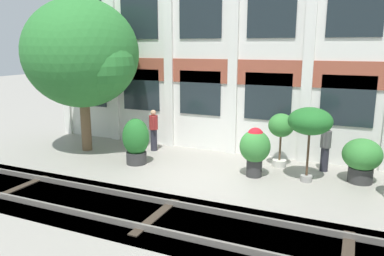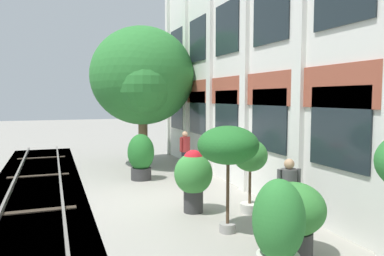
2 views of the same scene
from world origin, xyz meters
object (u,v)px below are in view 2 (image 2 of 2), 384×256
potted_plant_ribbed_drum (141,156)px  potted_plant_stone_basin (293,214)px  resident_by_doorway (289,193)px  resident_watching_tracks (185,151)px  potted_plant_glazed_jar (193,175)px  broadleaf_tree (142,79)px  potted_plant_tall_urn (250,160)px  potted_plant_terracotta_small (228,147)px  potted_plant_fluted_column (278,229)px

potted_plant_ribbed_drum → potted_plant_stone_basin: size_ratio=1.19×
resident_by_doorway → resident_watching_tracks: size_ratio=0.97×
resident_watching_tracks → potted_plant_stone_basin: bearing=147.3°
potted_plant_stone_basin → resident_watching_tracks: (-7.44, 0.55, 0.10)m
potted_plant_glazed_jar → resident_by_doorway: (1.97, 1.43, -0.10)m
broadleaf_tree → potted_plant_glazed_jar: size_ratio=3.69×
potted_plant_stone_basin → resident_watching_tracks: 7.46m
potted_plant_tall_urn → resident_watching_tracks: size_ratio=1.13×
potted_plant_glazed_jar → potted_plant_stone_basin: potted_plant_glazed_jar is taller
potted_plant_stone_basin → potted_plant_ribbed_drum: bearing=-170.7°
potted_plant_tall_urn → potted_plant_terracotta_small: size_ratio=0.81×
resident_by_doorway → resident_watching_tracks: 6.35m
potted_plant_tall_urn → potted_plant_fluted_column: size_ratio=1.09×
broadleaf_tree → resident_watching_tracks: bearing=22.4°
broadleaf_tree → potted_plant_glazed_jar: (6.83, -0.31, -2.71)m
potted_plant_stone_basin → potted_plant_terracotta_small: size_ratio=0.59×
potted_plant_tall_urn → broadleaf_tree: bearing=-172.4°
broadleaf_tree → potted_plant_ribbed_drum: bearing=-14.6°
resident_by_doorway → broadleaf_tree: bearing=-161.1°
potted_plant_fluted_column → resident_watching_tracks: (-8.37, 1.49, -0.05)m
potted_plant_glazed_jar → potted_plant_stone_basin: bearing=14.1°
broadleaf_tree → potted_plant_ribbed_drum: size_ratio=3.61×
potted_plant_ribbed_drum → resident_by_doorway: size_ratio=1.02×
potted_plant_terracotta_small → resident_watching_tracks: bearing=169.2°
potted_plant_fluted_column → potted_plant_tall_urn: bearing=157.1°
broadleaf_tree → potted_plant_ribbed_drum: (2.74, -0.71, -2.80)m
potted_plant_stone_basin → potted_plant_fluted_column: size_ratio=0.80×
potted_plant_tall_urn → potted_plant_terracotta_small: (1.03, -1.11, 0.51)m
broadleaf_tree → potted_plant_terracotta_small: (8.41, -0.13, -1.81)m
broadleaf_tree → potted_plant_stone_basin: (9.90, 0.46, -2.87)m
broadleaf_tree → resident_watching_tracks: 3.84m
potted_plant_fluted_column → resident_by_doorway: bearing=141.8°
potted_plant_tall_urn → resident_watching_tracks: potted_plant_tall_urn is taller
potted_plant_stone_basin → resident_watching_tracks: resident_watching_tracks is taller
potted_plant_fluted_column → potted_plant_terracotta_small: (-2.42, 0.35, 0.91)m
resident_by_doorway → resident_watching_tracks: bearing=-167.4°
potted_plant_ribbed_drum → potted_plant_terracotta_small: 5.79m
potted_plant_ribbed_drum → potted_plant_stone_basin: potted_plant_ribbed_drum is taller
potted_plant_tall_urn → resident_watching_tracks: (-4.92, 0.03, -0.46)m
potted_plant_fluted_column → resident_watching_tracks: bearing=169.9°
potted_plant_ribbed_drum → resident_watching_tracks: size_ratio=0.99×
potted_plant_ribbed_drum → potted_plant_tall_urn: (4.64, 1.70, 0.48)m
potted_plant_terracotta_small → resident_by_doorway: potted_plant_terracotta_small is taller
potted_plant_tall_urn → potted_plant_terracotta_small: potted_plant_terracotta_small is taller
potted_plant_ribbed_drum → potted_plant_terracotta_small: potted_plant_terracotta_small is taller
potted_plant_tall_urn → potted_plant_fluted_column: 3.77m
broadleaf_tree → potted_plant_terracotta_small: size_ratio=2.54×
potted_plant_tall_urn → potted_plant_terracotta_small: bearing=-47.1°
potted_plant_fluted_column → resident_by_doorway: 2.58m
potted_plant_stone_basin → potted_plant_fluted_column: 1.33m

